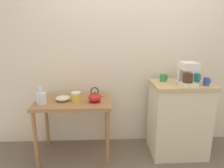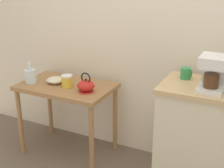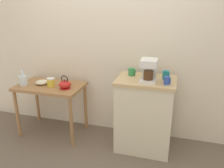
# 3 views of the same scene
# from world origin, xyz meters

# --- Properties ---
(ground_plane) EXTENTS (8.00, 8.00, 0.00)m
(ground_plane) POSITION_xyz_m (0.00, 0.00, 0.00)
(ground_plane) COLOR #6B5B4C
(back_wall) EXTENTS (4.40, 0.10, 2.80)m
(back_wall) POSITION_xyz_m (0.10, 0.34, 1.40)
(back_wall) COLOR beige
(back_wall) RESTS_ON ground_plane
(wooden_table) EXTENTS (0.89, 0.55, 0.72)m
(wooden_table) POSITION_xyz_m (-0.74, -0.05, 0.63)
(wooden_table) COLOR #9E7044
(wooden_table) RESTS_ON ground_plane
(kitchen_counter) EXTENTS (0.69, 0.52, 0.93)m
(kitchen_counter) POSITION_xyz_m (0.55, -0.05, 0.46)
(kitchen_counter) COLOR beige
(kitchen_counter) RESTS_ON ground_plane
(bowl_stoneware) EXTENTS (0.17, 0.17, 0.06)m
(bowl_stoneware) POSITION_xyz_m (-0.86, -0.05, 0.75)
(bowl_stoneware) COLOR beige
(bowl_stoneware) RESTS_ON wooden_table
(teakettle) EXTENTS (0.19, 0.16, 0.18)m
(teakettle) POSITION_xyz_m (-0.48, -0.12, 0.78)
(teakettle) COLOR red
(teakettle) RESTS_ON wooden_table
(glass_carafe_vase) EXTENTS (0.11, 0.11, 0.20)m
(glass_carafe_vase) POSITION_xyz_m (-1.08, -0.15, 0.80)
(glass_carafe_vase) COLOR silver
(glass_carafe_vase) RESTS_ON wooden_table
(canister_enamel) EXTENTS (0.10, 0.10, 0.11)m
(canister_enamel) POSITION_xyz_m (-0.70, -0.09, 0.78)
(canister_enamel) COLOR gold
(canister_enamel) RESTS_ON wooden_table
(coffee_maker) EXTENTS (0.18, 0.22, 0.26)m
(coffee_maker) POSITION_xyz_m (0.58, -0.11, 1.07)
(coffee_maker) COLOR white
(coffee_maker) RESTS_ON kitchen_counter
(mug_dark_teal) EXTENTS (0.08, 0.07, 0.10)m
(mug_dark_teal) POSITION_xyz_m (0.77, 0.02, 0.97)
(mug_dark_teal) COLOR teal
(mug_dark_teal) RESTS_ON kitchen_counter
(mug_tall_green) EXTENTS (0.09, 0.08, 0.09)m
(mug_tall_green) POSITION_xyz_m (0.36, 0.04, 0.97)
(mug_tall_green) COLOR #338C4C
(mug_tall_green) RESTS_ON kitchen_counter
(mug_blue) EXTENTS (0.08, 0.07, 0.09)m
(mug_blue) POSITION_xyz_m (0.79, -0.17, 0.97)
(mug_blue) COLOR #2D4CAD
(mug_blue) RESTS_ON kitchen_counter
(table_clock) EXTENTS (0.12, 0.06, 0.13)m
(table_clock) POSITION_xyz_m (0.60, 0.11, 0.98)
(table_clock) COLOR #B2B5BA
(table_clock) RESTS_ON kitchen_counter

